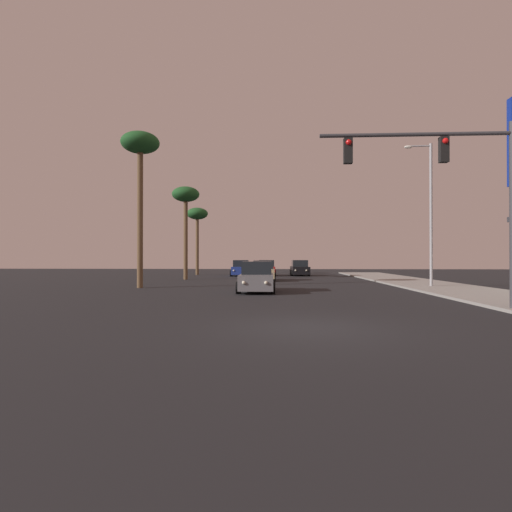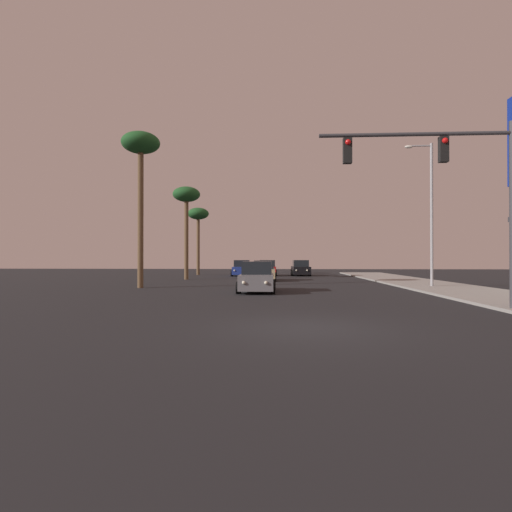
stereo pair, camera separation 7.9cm
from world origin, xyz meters
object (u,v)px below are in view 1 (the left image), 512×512
(street_lamp, at_px, (429,207))
(car_grey, at_px, (257,278))
(car_blue, at_px, (241,269))
(palm_tree_mid, at_px, (186,199))
(car_red, at_px, (267,269))
(car_tan, at_px, (263,272))
(palm_tree_far, at_px, (197,217))
(palm_tree_near, at_px, (140,152))
(traffic_light_mast, at_px, (457,177))
(car_black, at_px, (300,269))

(street_lamp, bearing_deg, car_grey, -161.48)
(car_blue, height_order, palm_tree_mid, palm_tree_mid)
(car_grey, bearing_deg, car_red, -90.74)
(car_blue, relative_size, car_red, 1.00)
(car_tan, relative_size, car_grey, 1.00)
(car_grey, bearing_deg, car_tan, -90.67)
(car_tan, xyz_separation_m, palm_tree_far, (-7.86, 11.37, 5.81))
(palm_tree_mid, bearing_deg, palm_tree_near, -93.44)
(car_red, relative_size, palm_tree_far, 0.57)
(car_grey, distance_m, palm_tree_near, 11.10)
(street_lamp, height_order, palm_tree_near, palm_tree_near)
(traffic_light_mast, xyz_separation_m, palm_tree_far, (-15.26, 30.37, 1.87))
(car_red, relative_size, car_black, 1.00)
(car_tan, relative_size, palm_tree_mid, 0.53)
(car_tan, relative_size, car_black, 1.00)
(car_grey, xyz_separation_m, palm_tree_near, (-7.49, 2.58, 7.77))
(car_black, relative_size, palm_tree_near, 0.44)
(palm_tree_far, xyz_separation_m, palm_tree_mid, (0.98, -10.00, 0.51))
(traffic_light_mast, distance_m, palm_tree_mid, 24.99)
(car_black, xyz_separation_m, car_grey, (-3.60, -21.25, 0.00))
(car_grey, relative_size, palm_tree_far, 0.57)
(street_lamp, height_order, palm_tree_mid, street_lamp)
(car_black, xyz_separation_m, palm_tree_far, (-11.47, 1.33, 5.81))
(car_tan, height_order, palm_tree_near, palm_tree_near)
(traffic_light_mast, bearing_deg, car_tan, 111.28)
(palm_tree_near, bearing_deg, car_black, 59.28)
(car_red, bearing_deg, traffic_light_mast, 103.05)
(car_red, xyz_separation_m, street_lamp, (10.69, -17.41, 4.36))
(traffic_light_mast, distance_m, street_lamp, 11.85)
(street_lamp, bearing_deg, car_blue, 128.67)
(car_blue, distance_m, car_tan, 9.50)
(car_black, distance_m, palm_tree_near, 23.07)
(palm_tree_far, bearing_deg, car_blue, -23.58)
(car_black, xyz_separation_m, street_lamp, (7.10, -17.67, 4.36))
(car_red, height_order, street_lamp, street_lamp)
(car_black, bearing_deg, palm_tree_mid, 37.38)
(car_grey, xyz_separation_m, palm_tree_mid, (-6.89, 12.58, 6.32))
(car_red, distance_m, palm_tree_near, 21.35)
(car_black, bearing_deg, traffic_light_mast, 95.24)
(street_lamp, distance_m, palm_tree_far, 26.60)
(car_black, xyz_separation_m, traffic_light_mast, (3.79, -29.04, 3.94))
(car_tan, xyz_separation_m, traffic_light_mast, (7.40, -19.00, 3.94))
(palm_tree_mid, bearing_deg, car_tan, -11.23)
(palm_tree_near, bearing_deg, car_red, 67.82)
(car_red, distance_m, traffic_light_mast, 29.97)
(traffic_light_mast, bearing_deg, palm_tree_mid, 125.05)
(traffic_light_mast, height_order, street_lamp, street_lamp)
(car_blue, distance_m, palm_tree_far, 8.10)
(car_tan, distance_m, palm_tree_mid, 9.44)
(car_red, bearing_deg, car_black, -177.16)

